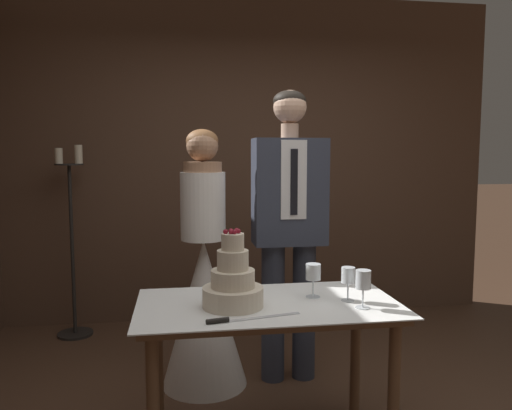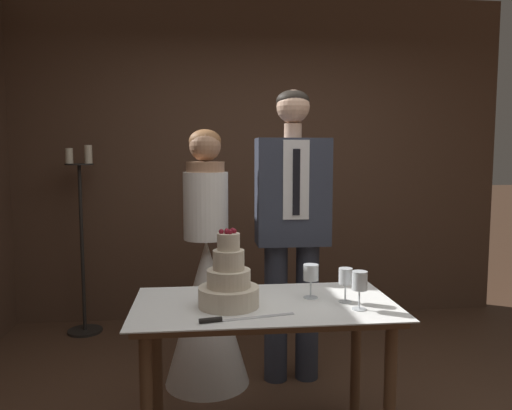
{
  "view_description": "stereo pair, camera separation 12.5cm",
  "coord_description": "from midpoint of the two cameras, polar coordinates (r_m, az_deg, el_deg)",
  "views": [
    {
      "loc": [
        -0.61,
        -2.25,
        1.47
      ],
      "look_at": [
        -0.19,
        0.46,
        1.19
      ],
      "focal_mm": 35.0,
      "sensor_mm": 36.0,
      "label": 1
    },
    {
      "loc": [
        -0.49,
        -2.27,
        1.47
      ],
      "look_at": [
        -0.19,
        0.46,
        1.19
      ],
      "focal_mm": 35.0,
      "sensor_mm": 36.0,
      "label": 2
    }
  ],
  "objects": [
    {
      "name": "cake_knife",
      "position": [
        2.22,
        -3.98,
        -12.91
      ],
      "size": [
        0.43,
        0.11,
        0.02
      ],
      "rotation": [
        0.0,
        0.0,
        0.2
      ],
      "color": "silver",
      "rests_on": "cake_table"
    },
    {
      "name": "wall_back",
      "position": [
        4.5,
        -1.77,
        5.26
      ],
      "size": [
        4.45,
        0.12,
        2.85
      ],
      "primitive_type": "cube",
      "color": "#513828",
      "rests_on": "ground_plane"
    },
    {
      "name": "groom",
      "position": [
        3.19,
        2.69,
        -1.61
      ],
      "size": [
        0.46,
        0.25,
        1.87
      ],
      "color": "#333847",
      "rests_on": "ground_plane"
    },
    {
      "name": "candle_stand",
      "position": [
        4.3,
        -21.03,
        -4.68
      ],
      "size": [
        0.28,
        0.28,
        1.54
      ],
      "color": "black",
      "rests_on": "ground_plane"
    },
    {
      "name": "wine_glass_far",
      "position": [
        2.5,
        9.07,
        -8.07
      ],
      "size": [
        0.07,
        0.07,
        0.17
      ],
      "color": "silver",
      "rests_on": "cake_table"
    },
    {
      "name": "wine_glass_middle",
      "position": [
        2.54,
        5.14,
        -7.76
      ],
      "size": [
        0.08,
        0.08,
        0.17
      ],
      "color": "silver",
      "rests_on": "cake_table"
    },
    {
      "name": "bride",
      "position": [
        3.23,
        -7.09,
        -10.01
      ],
      "size": [
        0.54,
        0.54,
        1.63
      ],
      "color": "white",
      "rests_on": "ground_plane"
    },
    {
      "name": "cake_table",
      "position": [
        2.5,
        -0.09,
        -13.37
      ],
      "size": [
        1.27,
        0.69,
        0.75
      ],
      "color": "brown",
      "rests_on": "ground_plane"
    },
    {
      "name": "wine_glass_near",
      "position": [
        2.4,
        10.68,
        -8.6
      ],
      "size": [
        0.07,
        0.07,
        0.18
      ],
      "color": "silver",
      "rests_on": "cake_table"
    },
    {
      "name": "tiered_cake",
      "position": [
        2.39,
        -4.18,
        -8.92
      ],
      "size": [
        0.29,
        0.29,
        0.37
      ],
      "color": "beige",
      "rests_on": "cake_table"
    }
  ]
}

